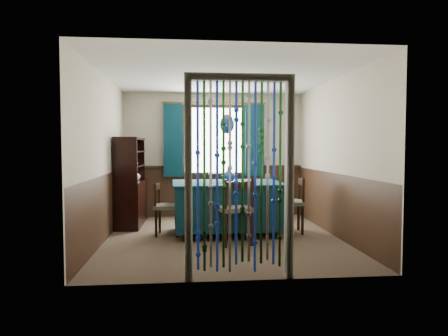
{
  "coord_description": "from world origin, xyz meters",
  "views": [
    {
      "loc": [
        -0.56,
        -6.12,
        1.41
      ],
      "look_at": [
        0.05,
        0.31,
        1.07
      ],
      "focal_mm": 32.0,
      "sensor_mm": 36.0,
      "label": 1
    }
  ],
  "objects": [
    {
      "name": "wall_left",
      "position": [
        -1.8,
        0.0,
        1.25
      ],
      "size": [
        0.0,
        4.0,
        4.0
      ],
      "primitive_type": "plane",
      "rotation": [
        1.57,
        0.0,
        1.57
      ],
      "color": "beige",
      "rests_on": "ground"
    },
    {
      "name": "wainscot_back",
      "position": [
        0.0,
        1.99,
        0.5
      ],
      "size": [
        3.6,
        0.0,
        3.6
      ],
      "primitive_type": "plane",
      "rotation": [
        1.57,
        0.0,
        0.0
      ],
      "color": "#372215",
      "rests_on": "ground"
    },
    {
      "name": "vase_table",
      "position": [
        0.13,
        0.39,
        0.95
      ],
      "size": [
        0.24,
        0.24,
        0.21
      ],
      "primitive_type": "imported",
      "rotation": [
        0.0,
        0.0,
        0.22
      ],
      "color": "navy",
      "rests_on": "dining_table"
    },
    {
      "name": "vase_sideboard",
      "position": [
        -1.51,
        1.47,
        0.89
      ],
      "size": [
        0.21,
        0.21,
        0.2
      ],
      "primitive_type": "imported",
      "rotation": [
        0.0,
        0.0,
        0.1
      ],
      "color": "beige",
      "rests_on": "sideboard"
    },
    {
      "name": "wall_front",
      "position": [
        0.0,
        -2.0,
        1.25
      ],
      "size": [
        3.6,
        0.0,
        3.6
      ],
      "primitive_type": "plane",
      "rotation": [
        -1.57,
        0.0,
        0.0
      ],
      "color": "beige",
      "rests_on": "ground"
    },
    {
      "name": "dining_table",
      "position": [
        0.1,
        0.31,
        0.48
      ],
      "size": [
        1.79,
        1.27,
        0.84
      ],
      "rotation": [
        0.0,
        0.0,
        0.04
      ],
      "color": "#0C303E",
      "rests_on": "floor"
    },
    {
      "name": "ceiling",
      "position": [
        0.0,
        0.0,
        2.5
      ],
      "size": [
        4.0,
        4.0,
        0.0
      ],
      "primitive_type": "plane",
      "rotation": [
        3.14,
        0.0,
        0.0
      ],
      "color": "silver",
      "rests_on": "ground"
    },
    {
      "name": "wainscot_left",
      "position": [
        -1.79,
        0.0,
        0.5
      ],
      "size": [
        0.0,
        4.0,
        4.0
      ],
      "primitive_type": "plane",
      "rotation": [
        1.57,
        0.0,
        1.57
      ],
      "color": "#372215",
      "rests_on": "ground"
    },
    {
      "name": "wall_back",
      "position": [
        0.0,
        2.0,
        1.25
      ],
      "size": [
        3.6,
        0.0,
        3.6
      ],
      "primitive_type": "plane",
      "rotation": [
        1.57,
        0.0,
        0.0
      ],
      "color": "beige",
      "rests_on": "ground"
    },
    {
      "name": "doorway",
      "position": [
        0.0,
        -1.94,
        1.05
      ],
      "size": [
        1.16,
        0.12,
        2.18
      ],
      "primitive_type": null,
      "color": "silver",
      "rests_on": "ground"
    },
    {
      "name": "wainscot_front",
      "position": [
        0.0,
        -1.99,
        0.5
      ],
      "size": [
        3.6,
        0.0,
        3.6
      ],
      "primitive_type": "plane",
      "rotation": [
        -1.57,
        0.0,
        0.0
      ],
      "color": "#372215",
      "rests_on": "ground"
    },
    {
      "name": "sideboard",
      "position": [
        -1.57,
        1.2,
        0.56
      ],
      "size": [
        0.45,
        1.22,
        1.59
      ],
      "rotation": [
        0.0,
        0.0,
        -0.02
      ],
      "color": "black",
      "rests_on": "floor"
    },
    {
      "name": "window",
      "position": [
        0.0,
        1.95,
        1.55
      ],
      "size": [
        1.32,
        0.12,
        1.42
      ],
      "primitive_type": "cube",
      "color": "black",
      "rests_on": "wall_back"
    },
    {
      "name": "floor",
      "position": [
        0.0,
        0.0,
        0.0
      ],
      "size": [
        4.0,
        4.0,
        0.0
      ],
      "primitive_type": "plane",
      "color": "brown",
      "rests_on": "ground"
    },
    {
      "name": "chair_near",
      "position": [
        0.15,
        -0.42,
        0.51
      ],
      "size": [
        0.55,
        0.53,
        0.96
      ],
      "rotation": [
        0.0,
        0.0,
        0.17
      ],
      "color": "black",
      "rests_on": "floor"
    },
    {
      "name": "wall_right",
      "position": [
        1.8,
        0.0,
        1.25
      ],
      "size": [
        0.0,
        4.0,
        4.0
      ],
      "primitive_type": "plane",
      "rotation": [
        1.57,
        0.0,
        -1.57
      ],
      "color": "beige",
      "rests_on": "ground"
    },
    {
      "name": "chair_far",
      "position": [
        0.06,
        1.05,
        0.51
      ],
      "size": [
        0.58,
        0.56,
        0.96
      ],
      "rotation": [
        0.0,
        0.0,
        3.4
      ],
      "color": "black",
      "rests_on": "floor"
    },
    {
      "name": "pendant_lamp",
      "position": [
        0.1,
        0.31,
        1.78
      ],
      "size": [
        0.23,
        0.23,
        0.87
      ],
      "color": "olive",
      "rests_on": "ceiling"
    },
    {
      "name": "wainscot_right",
      "position": [
        1.79,
        0.0,
        0.5
      ],
      "size": [
        0.0,
        4.0,
        4.0
      ],
      "primitive_type": "plane",
      "rotation": [
        1.57,
        0.0,
        -1.57
      ],
      "color": "#372215",
      "rests_on": "ground"
    },
    {
      "name": "bowl_shelf",
      "position": [
        -1.51,
        0.98,
        1.11
      ],
      "size": [
        0.28,
        0.28,
        0.06
      ],
      "primitive_type": "imported",
      "rotation": [
        0.0,
        0.0,
        0.18
      ],
      "color": "beige",
      "rests_on": "sideboard"
    },
    {
      "name": "chair_right",
      "position": [
        1.17,
        0.3,
        0.49
      ],
      "size": [
        0.48,
        0.5,
        0.92
      ],
      "rotation": [
        0.0,
        0.0,
        1.46
      ],
      "color": "black",
      "rests_on": "floor"
    },
    {
      "name": "chair_left",
      "position": [
        -0.89,
        0.3,
        0.46
      ],
      "size": [
        0.44,
        0.46,
        0.85
      ],
      "rotation": [
        0.0,
        0.0,
        -1.67
      ],
      "color": "black",
      "rests_on": "floor"
    }
  ]
}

